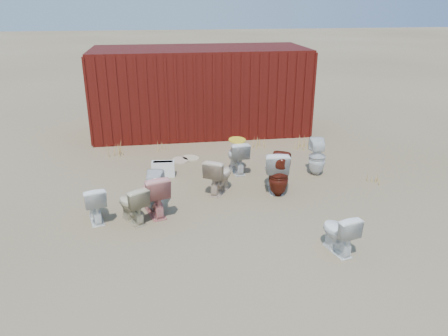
{
  "coord_description": "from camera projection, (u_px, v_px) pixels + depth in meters",
  "views": [
    {
      "loc": [
        -1.21,
        -7.37,
        3.69
      ],
      "look_at": [
        0.0,
        0.6,
        0.55
      ],
      "focal_mm": 35.0,
      "sensor_mm": 36.0,
      "label": 1
    }
  ],
  "objects": [
    {
      "name": "loose_tank",
      "position": [
        163.0,
        169.0,
        9.62
      ],
      "size": [
        0.51,
        0.24,
        0.35
      ],
      "primitive_type": "cube",
      "rotation": [
        0.0,
        0.0,
        -0.07
      ],
      "color": "white",
      "rests_on": "ground"
    },
    {
      "name": "toilet_front_e",
      "position": [
        339.0,
        232.0,
        6.71
      ],
      "size": [
        0.52,
        0.73,
        0.67
      ],
      "primitive_type": "imported",
      "rotation": [
        0.0,
        0.0,
        3.38
      ],
      "color": "white",
      "rests_on": "ground"
    },
    {
      "name": "weed_clump_e",
      "position": [
        258.0,
        142.0,
        11.54
      ],
      "size": [
        0.34,
        0.34,
        0.28
      ],
      "primitive_type": "cone",
      "color": "#AA8844",
      "rests_on": "ground"
    },
    {
      "name": "ground",
      "position": [
        229.0,
        206.0,
        8.3
      ],
      "size": [
        100.0,
        100.0,
        0.0
      ],
      "primitive_type": "plane",
      "color": "brown",
      "rests_on": "ground"
    },
    {
      "name": "toilet_back_beige_left",
      "position": [
        132.0,
        204.0,
        7.62
      ],
      "size": [
        0.67,
        0.77,
        0.68
      ],
      "primitive_type": "imported",
      "rotation": [
        0.0,
        0.0,
        3.69
      ],
      "color": "#C2B58E",
      "rests_on": "ground"
    },
    {
      "name": "weed_clump_b",
      "position": [
        241.0,
        152.0,
        10.86
      ],
      "size": [
        0.32,
        0.32,
        0.24
      ],
      "primitive_type": "cone",
      "color": "#AA8844",
      "rests_on": "ground"
    },
    {
      "name": "weed_clump_d",
      "position": [
        163.0,
        146.0,
        11.31
      ],
      "size": [
        0.3,
        0.3,
        0.25
      ],
      "primitive_type": "cone",
      "color": "#AA8844",
      "rests_on": "ground"
    },
    {
      "name": "loose_lid_far",
      "position": [
        191.0,
        158.0,
        10.77
      ],
      "size": [
        0.57,
        0.59,
        0.02
      ],
      "primitive_type": "ellipsoid",
      "rotation": [
        0.0,
        0.0,
        0.66
      ],
      "color": "#C6B78F",
      "rests_on": "ground"
    },
    {
      "name": "weed_clump_f",
      "position": [
        375.0,
        178.0,
        9.31
      ],
      "size": [
        0.28,
        0.28,
        0.22
      ],
      "primitive_type": "cone",
      "color": "#AA8844",
      "rests_on": "ground"
    },
    {
      "name": "toilet_back_yellowlid",
      "position": [
        237.0,
        156.0,
        9.81
      ],
      "size": [
        0.49,
        0.77,
        0.75
      ],
      "primitive_type": "imported",
      "rotation": [
        0.0,
        0.0,
        3.25
      ],
      "color": "silver",
      "rests_on": "ground"
    },
    {
      "name": "toilet_front_maroon",
      "position": [
        279.0,
        175.0,
        8.61
      ],
      "size": [
        0.54,
        0.54,
        0.87
      ],
      "primitive_type": "imported",
      "rotation": [
        0.0,
        0.0,
        2.61
      ],
      "color": "#581A0F",
      "rests_on": "ground"
    },
    {
      "name": "toilet_back_a",
      "position": [
        155.0,
        192.0,
        7.96
      ],
      "size": [
        0.41,
        0.42,
        0.78
      ],
      "primitive_type": "imported",
      "rotation": [
        0.0,
        0.0,
        2.96
      ],
      "color": "silver",
      "rests_on": "ground"
    },
    {
      "name": "weed_clump_c",
      "position": [
        302.0,
        142.0,
        11.41
      ],
      "size": [
        0.36,
        0.36,
        0.36
      ],
      "primitive_type": "cone",
      "color": "#AA8844",
      "rests_on": "ground"
    },
    {
      "name": "shipping_container",
      "position": [
        200.0,
        90.0,
        12.65
      ],
      "size": [
        6.0,
        2.4,
        2.4
      ],
      "primitive_type": "cube",
      "color": "#55120E",
      "rests_on": "ground"
    },
    {
      "name": "weed_clump_a",
      "position": [
        115.0,
        149.0,
        10.9
      ],
      "size": [
        0.36,
        0.36,
        0.34
      ],
      "primitive_type": "cone",
      "color": "#AA8844",
      "rests_on": "ground"
    },
    {
      "name": "yellow_lid",
      "position": [
        237.0,
        140.0,
        9.67
      ],
      "size": [
        0.38,
        0.47,
        0.02
      ],
      "primitive_type": "ellipsoid",
      "color": "yellow",
      "rests_on": "toilet_back_yellowlid"
    },
    {
      "name": "toilet_front_pink",
      "position": [
        154.0,
        194.0,
        7.87
      ],
      "size": [
        0.64,
        0.87,
        0.79
      ],
      "primitive_type": "imported",
      "rotation": [
        0.0,
        0.0,
        3.43
      ],
      "color": "#D8817C",
      "rests_on": "ground"
    },
    {
      "name": "toilet_back_beige_right",
      "position": [
        219.0,
        175.0,
        8.78
      ],
      "size": [
        0.73,
        0.84,
        0.74
      ],
      "primitive_type": "imported",
      "rotation": [
        0.0,
        0.0,
        2.59
      ],
      "color": "beige",
      "rests_on": "ground"
    },
    {
      "name": "toilet_back_e",
      "position": [
        317.0,
        157.0,
        9.65
      ],
      "size": [
        0.42,
        0.43,
        0.83
      ],
      "primitive_type": "imported",
      "rotation": [
        0.0,
        0.0,
        3.0
      ],
      "color": "white",
      "rests_on": "ground"
    },
    {
      "name": "toilet_front_a",
      "position": [
        94.0,
        203.0,
        7.66
      ],
      "size": [
        0.53,
        0.73,
        0.67
      ],
      "primitive_type": "imported",
      "rotation": [
        0.0,
        0.0,
        3.4
      ],
      "color": "white",
      "rests_on": "ground"
    },
    {
      "name": "loose_lid_near",
      "position": [
        180.0,
        160.0,
        10.61
      ],
      "size": [
        0.45,
        0.54,
        0.02
      ],
      "primitive_type": "ellipsoid",
      "rotation": [
        0.0,
        0.0,
        0.14
      ],
      "color": "tan",
      "rests_on": "ground"
    },
    {
      "name": "toilet_front_c",
      "position": [
        275.0,
        170.0,
        8.89
      ],
      "size": [
        0.59,
        0.9,
        0.86
      ],
      "primitive_type": "imported",
      "rotation": [
        0.0,
        0.0,
        3.01
      ],
      "color": "white",
      "rests_on": "ground"
    }
  ]
}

